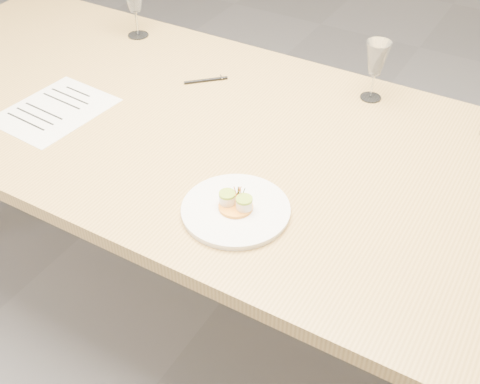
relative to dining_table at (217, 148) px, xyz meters
The scene contains 6 objects.
ground 0.68m from the dining_table, ahead, with size 7.00×7.00×0.00m, color slate.
dining_table is the anchor object (origin of this frame).
dinner_plate 0.37m from the dining_table, 50.38° to the right, with size 0.26×0.26×0.07m.
recipe_sheet 0.49m from the dining_table, 161.14° to the right, with size 0.27×0.33×0.00m.
ballpoint_pen 0.28m from the dining_table, 128.88° to the left, with size 0.11×0.10×0.01m.
wine_glass_1 0.53m from the dining_table, 50.22° to the left, with size 0.07×0.07×0.18m.
Camera 1 is at (0.77, -1.19, 1.70)m, focal length 45.00 mm.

